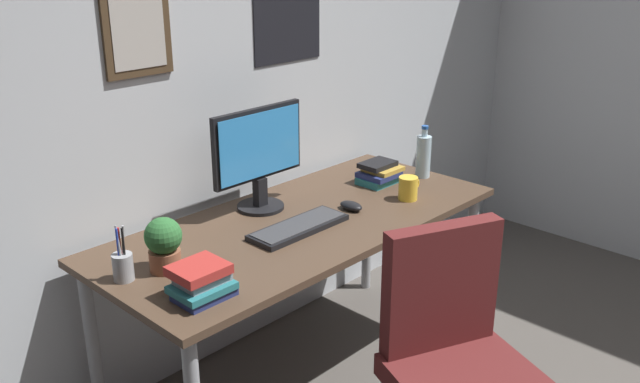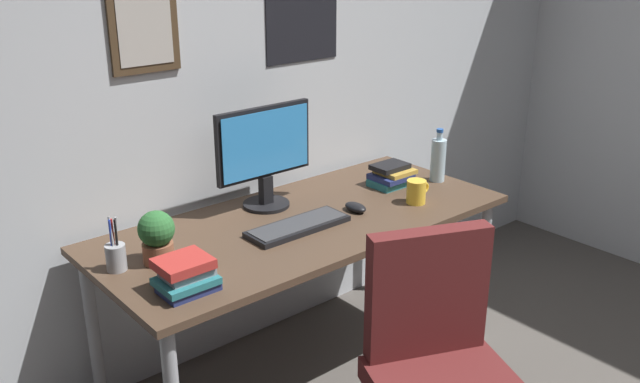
# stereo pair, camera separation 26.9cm
# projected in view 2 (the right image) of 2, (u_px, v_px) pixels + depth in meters

# --- Properties ---
(wall_back) EXTENTS (4.40, 0.10, 2.60)m
(wall_back) POSITION_uv_depth(u_px,v_px,m) (253.00, 65.00, 3.00)
(wall_back) COLOR silver
(wall_back) RESTS_ON ground_plane
(desk) EXTENTS (1.73, 0.76, 0.75)m
(desk) POSITION_uv_depth(u_px,v_px,m) (304.00, 235.00, 2.84)
(desk) COLOR #4C3828
(desk) RESTS_ON ground_plane
(office_chair) EXTENTS (0.61, 0.61, 0.95)m
(office_chair) POSITION_uv_depth(u_px,v_px,m) (440.00, 363.00, 2.24)
(office_chair) COLOR #591E1E
(office_chair) RESTS_ON ground_plane
(monitor) EXTENTS (0.46, 0.20, 0.43)m
(monitor) POSITION_uv_depth(u_px,v_px,m) (264.00, 153.00, 2.87)
(monitor) COLOR black
(monitor) RESTS_ON desk
(keyboard) EXTENTS (0.43, 0.15, 0.03)m
(keyboard) POSITION_uv_depth(u_px,v_px,m) (298.00, 226.00, 2.72)
(keyboard) COLOR black
(keyboard) RESTS_ON desk
(computer_mouse) EXTENTS (0.06, 0.11, 0.04)m
(computer_mouse) POSITION_uv_depth(u_px,v_px,m) (356.00, 207.00, 2.89)
(computer_mouse) COLOR black
(computer_mouse) RESTS_ON desk
(water_bottle) EXTENTS (0.07, 0.07, 0.25)m
(water_bottle) POSITION_uv_depth(u_px,v_px,m) (438.00, 159.00, 3.21)
(water_bottle) COLOR silver
(water_bottle) RESTS_ON desk
(coffee_mug_near) EXTENTS (0.12, 0.08, 0.10)m
(coffee_mug_near) POSITION_uv_depth(u_px,v_px,m) (417.00, 192.00, 2.97)
(coffee_mug_near) COLOR yellow
(coffee_mug_near) RESTS_ON desk
(potted_plant) EXTENTS (0.13, 0.13, 0.20)m
(potted_plant) POSITION_uv_depth(u_px,v_px,m) (157.00, 235.00, 2.41)
(potted_plant) COLOR brown
(potted_plant) RESTS_ON desk
(pen_cup) EXTENTS (0.07, 0.07, 0.20)m
(pen_cup) POSITION_uv_depth(u_px,v_px,m) (116.00, 256.00, 2.37)
(pen_cup) COLOR #9EA0A5
(pen_cup) RESTS_ON desk
(book_stack_left) EXTENTS (0.20, 0.15, 0.10)m
(book_stack_left) POSITION_uv_depth(u_px,v_px,m) (392.00, 176.00, 3.18)
(book_stack_left) COLOR #26727A
(book_stack_left) RESTS_ON desk
(book_stack_right) EXTENTS (0.19, 0.16, 0.11)m
(book_stack_right) POSITION_uv_depth(u_px,v_px,m) (186.00, 275.00, 2.24)
(book_stack_right) COLOR navy
(book_stack_right) RESTS_ON desk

